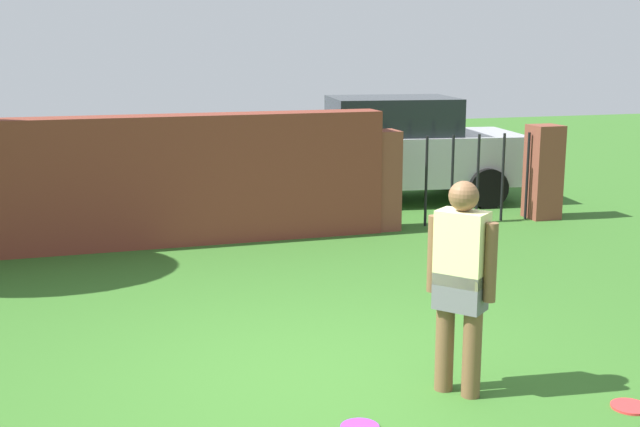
# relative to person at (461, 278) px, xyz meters

# --- Properties ---
(ground_plane) EXTENTS (40.00, 40.00, 0.00)m
(ground_plane) POSITION_rel_person_xyz_m (-0.91, 0.59, -0.90)
(ground_plane) COLOR #336623
(brick_wall) EXTENTS (7.54, 0.50, 1.68)m
(brick_wall) POSITION_rel_person_xyz_m (-2.41, 5.35, -0.05)
(brick_wall) COLOR brown
(brick_wall) RESTS_ON ground
(person) EXTENTS (0.40, 0.44, 1.62)m
(person) POSITION_rel_person_xyz_m (0.00, 0.00, 0.00)
(person) COLOR brown
(person) RESTS_ON ground
(fence_gate) EXTENTS (3.02, 0.44, 1.40)m
(fence_gate) POSITION_rel_person_xyz_m (2.76, 5.35, -0.20)
(fence_gate) COLOR brown
(fence_gate) RESTS_ON ground
(car) EXTENTS (4.39, 2.35, 1.72)m
(car) POSITION_rel_person_xyz_m (2.39, 7.29, -0.04)
(car) COLOR #B7B7BC
(car) RESTS_ON ground
(frisbee_red) EXTENTS (0.27, 0.27, 0.02)m
(frisbee_red) POSITION_rel_person_xyz_m (1.08, -0.61, -0.89)
(frisbee_red) COLOR red
(frisbee_red) RESTS_ON ground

